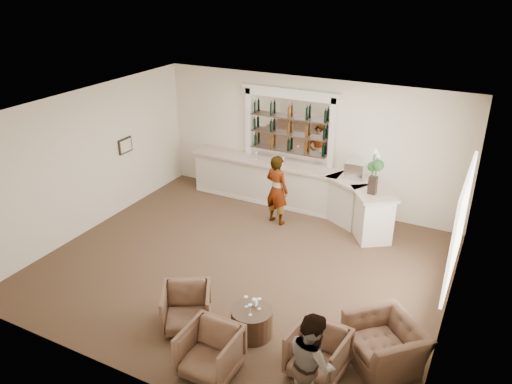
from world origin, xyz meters
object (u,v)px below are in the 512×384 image
at_px(armchair_right, 318,353).
at_px(armchair_far, 385,344).
at_px(bar_counter, 293,187).
at_px(armchair_left, 187,308).
at_px(guest, 312,362).
at_px(armchair_center, 210,352).
at_px(espresso_machine, 355,170).
at_px(cocktail_table, 252,322).
at_px(flower_vase, 374,169).
at_px(sommelier, 277,190).

xyz_separation_m(armchair_right, armchair_far, (0.85, 0.67, -0.01)).
height_order(bar_counter, armchair_left, bar_counter).
distance_m(bar_counter, guest, 6.40).
xyz_separation_m(armchair_center, espresso_machine, (0.40, 5.87, 0.95)).
bearing_deg(cocktail_table, bar_counter, 105.47).
xyz_separation_m(armchair_left, flower_vase, (1.93, 4.45, 1.35)).
bearing_deg(armchair_left, armchair_far, -18.43).
relative_size(guest, armchair_left, 1.90).
bearing_deg(sommelier, bar_counter, -77.42).
bearing_deg(flower_vase, cocktail_table, -101.53).
relative_size(armchair_left, armchair_right, 1.00).
bearing_deg(flower_vase, armchair_left, -113.46).
bearing_deg(flower_vase, armchair_far, -70.78).
distance_m(sommelier, flower_vase, 2.38).
xyz_separation_m(guest, espresso_machine, (-1.20, 5.79, 0.54)).
bearing_deg(espresso_machine, bar_counter, 178.73).
xyz_separation_m(armchair_left, armchair_right, (2.39, 0.01, -0.00)).
height_order(armchair_right, espresso_machine, espresso_machine).
relative_size(cocktail_table, armchair_center, 0.83).
distance_m(bar_counter, armchair_right, 5.75).
distance_m(cocktail_table, guest, 1.82).
xyz_separation_m(armchair_right, espresso_machine, (-1.06, 5.13, 0.96)).
bearing_deg(espresso_machine, sommelier, -151.89).
bearing_deg(espresso_machine, armchair_left, -106.34).
bearing_deg(armchair_right, cocktail_table, 172.44).
bearing_deg(cocktail_table, flower_vase, 78.47).
bearing_deg(armchair_left, flower_vase, 36.16).
xyz_separation_m(bar_counter, flower_vase, (2.17, -0.68, 1.15)).
bearing_deg(bar_counter, armchair_far, -51.92).
bearing_deg(guest, armchair_left, 36.28).
relative_size(armchair_right, armchair_far, 0.73).
xyz_separation_m(cocktail_table, flower_vase, (0.84, 4.12, 1.48)).
distance_m(bar_counter, armchair_far, 5.65).
height_order(sommelier, espresso_machine, sommelier).
bearing_deg(guest, armchair_center, 53.42).
height_order(bar_counter, guest, guest).
height_order(armchair_left, espresso_machine, espresso_machine).
height_order(guest, armchair_center, guest).
xyz_separation_m(bar_counter, cocktail_table, (1.33, -4.80, -0.32)).
bearing_deg(bar_counter, armchair_right, -62.82).
relative_size(armchair_center, armchair_right, 1.02).
bearing_deg(armchair_far, guest, -74.39).
xyz_separation_m(sommelier, espresso_machine, (1.60, 0.92, 0.47)).
height_order(cocktail_table, sommelier, sommelier).
bearing_deg(sommelier, guest, 134.82).
bearing_deg(armchair_left, sommelier, 63.32).
relative_size(sommelier, armchair_left, 2.06).
bearing_deg(armchair_right, armchair_far, 44.31).
distance_m(bar_counter, sommelier, 0.95).
height_order(guest, armchair_left, guest).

